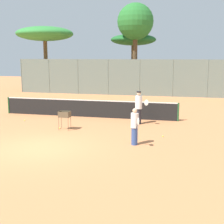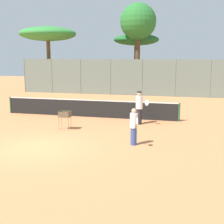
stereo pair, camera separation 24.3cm
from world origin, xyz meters
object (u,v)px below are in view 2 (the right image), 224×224
player_white_outfit (139,107)px  tennis_net (89,108)px  ball_cart (65,116)px  player_red_cap (134,126)px  parked_car (190,85)px

player_white_outfit → tennis_net: bearing=-167.2°
player_white_outfit → ball_cart: 4.10m
player_white_outfit → player_red_cap: bearing=-50.0°
player_white_outfit → ball_cart: player_white_outfit is taller
ball_cart → player_white_outfit: bearing=32.4°
tennis_net → player_white_outfit: (3.32, -1.27, 0.38)m
ball_cart → parked_car: size_ratio=0.23×
tennis_net → player_red_cap: bearing=-54.8°
parked_car → tennis_net: bearing=-110.4°
player_red_cap → ball_cart: player_red_cap is taller
tennis_net → player_red_cap: (3.77, -5.34, 0.25)m
player_red_cap → tennis_net: bearing=-169.8°
player_red_cap → ball_cart: 4.34m
parked_car → player_white_outfit: bearing=-98.5°
player_white_outfit → parked_car: player_white_outfit is taller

